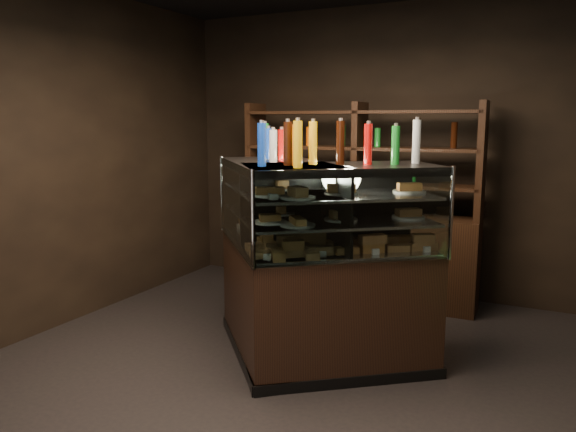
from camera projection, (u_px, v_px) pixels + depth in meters
name	position (u px, v px, depth m)	size (l,w,h in m)	color
ground	(307.00, 388.00, 3.86)	(5.00, 5.00, 0.00)	black
room_shell	(309.00, 101.00, 3.54)	(5.02, 5.02, 3.01)	black
display_case	(308.00, 296.00, 4.25)	(2.01, 1.51, 1.52)	black
food_display	(308.00, 217.00, 4.14)	(1.58, 1.06, 0.47)	#D7984D
bottles_top	(309.00, 144.00, 4.06)	(1.41, 0.92, 0.30)	yellow
back_shelving	(358.00, 241.00, 5.73)	(2.40, 0.51, 2.00)	black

